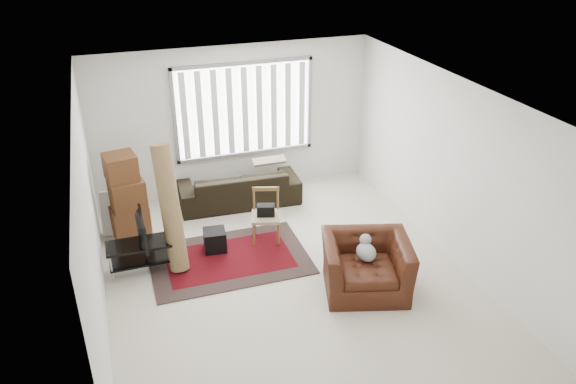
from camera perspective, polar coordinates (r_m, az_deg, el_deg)
The scene contains 11 objects.
room at distance 7.72m, azimuth -1.01°, elevation 4.16°, with size 6.00×6.02×2.71m.
persian_rug at distance 8.58m, azimuth -5.99°, elevation -6.76°, with size 2.35×1.58×0.02m.
tv_stand at distance 8.38m, azimuth -14.76°, elevation -5.80°, with size 0.94×0.42×0.47m.
tv at distance 8.21m, azimuth -15.05°, elevation -3.74°, with size 0.76×0.10×0.44m, color black.
subwoofer at distance 8.72m, azimuth -7.44°, elevation -4.86°, with size 0.33×0.33×0.33m, color black.
moving_boxes at distance 9.21m, azimuth -16.07°, elevation -0.64°, with size 0.64×0.60×1.39m.
white_flatpack at distance 9.41m, azimuth -16.71°, elevation -2.04°, with size 0.58×0.08×0.74m, color silver.
rolled_rug at distance 8.14m, azimuth -11.87°, elevation -1.65°, with size 0.28×0.28×1.85m, color brown.
sofa at distance 9.96m, azimuth -5.00°, elevation 1.00°, with size 2.11×0.91×0.81m, color black.
side_chair at distance 8.80m, azimuth -2.25°, elevation -2.20°, with size 0.56×0.56×0.84m.
armchair at distance 7.77m, azimuth 7.95°, elevation -7.07°, with size 1.41×1.31×0.87m.
Camera 1 is at (-2.14, -6.26, 4.76)m, focal length 35.00 mm.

